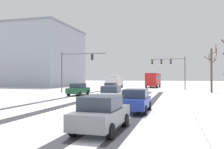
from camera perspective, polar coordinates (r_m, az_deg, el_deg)
wheel_track_left_lane at (r=25.47m, az=-6.51°, el=-6.17°), size 1.04×33.37×0.01m
wheel_track_right_lane at (r=23.83m, az=9.44°, el=-6.55°), size 0.72×33.37×0.01m
wheel_track_center at (r=24.08m, az=4.95°, el=-6.49°), size 0.89×33.37×0.01m
wheel_track_oncoming at (r=27.00m, az=-13.68°, el=-5.84°), size 0.72×33.37×0.01m
sidewalk_kerb_right at (r=22.43m, az=23.14°, el=-6.74°), size 4.00×33.37×0.12m
traffic_signal_near_left at (r=38.05m, az=-9.05°, el=2.47°), size 7.54×0.41×6.50m
traffic_signal_far_right at (r=49.01m, az=13.84°, el=2.15°), size 6.84×0.70×6.50m
car_silver_lead at (r=36.11m, az=-0.26°, el=-3.24°), size 1.98×4.17×1.62m
car_dark_green_second at (r=32.52m, az=-8.06°, el=-3.52°), size 2.00×4.18×1.62m
car_white_third at (r=22.87m, az=-0.15°, el=-4.76°), size 1.88×4.13×1.62m
car_blue_fourth at (r=16.99m, az=5.73°, el=-6.20°), size 1.84×4.10×1.62m
car_grey_fifth at (r=11.01m, az=-2.52°, el=-9.25°), size 1.93×4.15×1.62m
bus_oncoming at (r=58.84m, az=9.87°, el=-1.07°), size 2.92×11.07×3.38m
box_truck_delivery at (r=54.04m, az=0.68°, el=-1.50°), size 2.49×7.47×3.02m
bare_tree_sidewalk_far at (r=40.30m, az=22.73°, el=1.40°), size 2.04×1.94×7.50m
office_building_far_left_block at (r=70.35m, az=-18.17°, el=3.98°), size 22.78×21.62×16.12m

